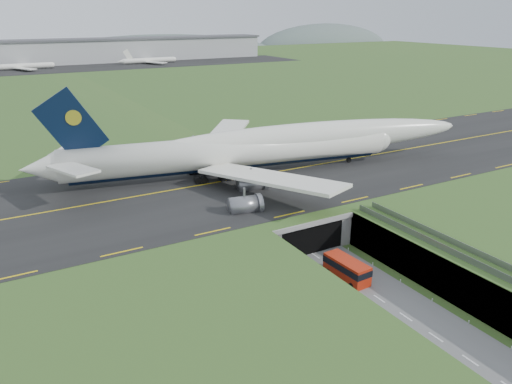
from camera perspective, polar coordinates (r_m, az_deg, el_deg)
ground at (r=78.17m, az=9.87°, el=-9.37°), size 900.00×900.00×0.00m
airfield_deck at (r=76.76m, az=10.01°, el=-7.41°), size 800.00×800.00×6.00m
trench_road at (r=73.35m, az=13.63°, el=-11.67°), size 12.00×75.00×0.20m
taxiway at (r=101.00m, az=-1.73°, el=1.56°), size 800.00×44.00×0.18m
tunnel_portal at (r=88.78m, az=3.22°, el=-3.00°), size 17.00×22.30×6.00m
guideway at (r=72.26m, az=26.85°, el=-9.17°), size 3.00×53.00×7.05m
jumbo_jet at (r=103.82m, az=0.89°, el=5.14°), size 93.76×59.78×20.11m
shuttle_tram at (r=76.37m, az=10.34°, el=-8.67°), size 3.32×7.82×3.12m
cargo_terminal at (r=354.90m, az=-23.06°, el=14.50°), size 320.00×67.00×15.60m
distant_hills at (r=495.82m, az=-17.29°, el=14.16°), size 700.00×91.00×60.00m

